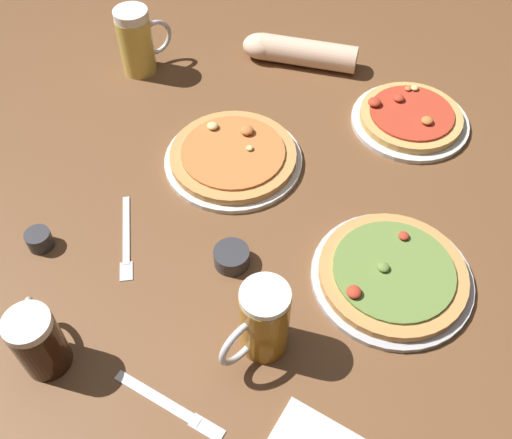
{
  "coord_description": "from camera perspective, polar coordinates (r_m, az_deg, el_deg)",
  "views": [
    {
      "loc": [
        0.16,
        -0.73,
        0.94
      ],
      "look_at": [
        0.0,
        0.0,
        0.02
      ],
      "focal_mm": 40.44,
      "sensor_mm": 36.0,
      "label": 1
    }
  ],
  "objects": [
    {
      "name": "knife_right",
      "position": [
        1.02,
        -8.61,
        -17.68
      ],
      "size": [
        0.21,
        0.08,
        0.01
      ],
      "color": "silver",
      "rests_on": "ground_plane"
    },
    {
      "name": "beer_mug_pale",
      "position": [
        1.57,
        -11.67,
        16.89
      ],
      "size": [
        0.12,
        0.13,
        0.17
      ],
      "color": "gold",
      "rests_on": "ground_plane"
    },
    {
      "name": "beer_mug_dark",
      "position": [
        0.98,
        0.65,
        -10.07
      ],
      "size": [
        0.1,
        0.13,
        0.16
      ],
      "color": "#9E6619",
      "rests_on": "ground_plane"
    },
    {
      "name": "ramekin_butter",
      "position": [
        1.23,
        -20.65,
        -1.87
      ],
      "size": [
        0.05,
        0.05,
        0.04
      ],
      "primitive_type": "cylinder",
      "color": "#333338",
      "rests_on": "ground_plane"
    },
    {
      "name": "beer_mug_amber",
      "position": [
        1.05,
        -20.77,
        -11.1
      ],
      "size": [
        0.1,
        0.12,
        0.14
      ],
      "color": "black",
      "rests_on": "ground_plane"
    },
    {
      "name": "pizza_plate_far",
      "position": [
        1.31,
        -2.26,
        6.23
      ],
      "size": [
        0.31,
        0.31,
        0.05
      ],
      "color": "silver",
      "rests_on": "ground_plane"
    },
    {
      "name": "pizza_plate_side",
      "position": [
        1.46,
        15.0,
        9.68
      ],
      "size": [
        0.28,
        0.28,
        0.05
      ],
      "color": "silver",
      "rests_on": "ground_plane"
    },
    {
      "name": "diner_arm",
      "position": [
        1.59,
        3.84,
        16.27
      ],
      "size": [
        0.31,
        0.08,
        0.07
      ],
      "color": "beige",
      "rests_on": "ground_plane"
    },
    {
      "name": "fork_left",
      "position": [
        1.21,
        -12.73,
        -1.84
      ],
      "size": [
        0.09,
        0.21,
        0.01
      ],
      "color": "silver",
      "rests_on": "ground_plane"
    },
    {
      "name": "pizza_plate_near",
      "position": [
        1.14,
        13.32,
        -5.33
      ],
      "size": [
        0.31,
        0.31,
        0.05
      ],
      "color": "#B2B2B7",
      "rests_on": "ground_plane"
    },
    {
      "name": "ramekin_sauce",
      "position": [
        1.13,
        -2.43,
        -3.73
      ],
      "size": [
        0.07,
        0.07,
        0.04
      ],
      "primitive_type": "cylinder",
      "color": "#333338",
      "rests_on": "ground_plane"
    },
    {
      "name": "ground_plane",
      "position": [
        1.21,
        0.0,
        -1.04
      ],
      "size": [
        2.4,
        2.4,
        0.03
      ],
      "primitive_type": "cube",
      "color": "brown"
    }
  ]
}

